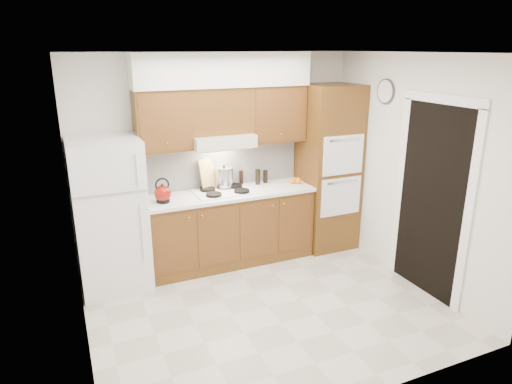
# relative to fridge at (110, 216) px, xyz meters

# --- Properties ---
(floor) EXTENTS (3.60, 3.60, 0.00)m
(floor) POSITION_rel_fridge_xyz_m (1.41, -1.14, -0.86)
(floor) COLOR beige
(floor) RESTS_ON ground
(ceiling) EXTENTS (3.60, 3.60, 0.00)m
(ceiling) POSITION_rel_fridge_xyz_m (1.41, -1.14, 1.74)
(ceiling) COLOR white
(ceiling) RESTS_ON wall_back
(wall_back) EXTENTS (3.60, 0.02, 2.60)m
(wall_back) POSITION_rel_fridge_xyz_m (1.41, 0.36, 0.44)
(wall_back) COLOR silver
(wall_back) RESTS_ON floor
(wall_left) EXTENTS (0.02, 3.00, 2.60)m
(wall_left) POSITION_rel_fridge_xyz_m (-0.40, -1.14, 0.44)
(wall_left) COLOR silver
(wall_left) RESTS_ON floor
(wall_right) EXTENTS (0.02, 3.00, 2.60)m
(wall_right) POSITION_rel_fridge_xyz_m (3.21, -1.14, 0.44)
(wall_right) COLOR silver
(wall_right) RESTS_ON floor
(fridge) EXTENTS (0.75, 0.72, 1.72)m
(fridge) POSITION_rel_fridge_xyz_m (0.00, 0.00, 0.00)
(fridge) COLOR white
(fridge) RESTS_ON floor
(base_cabinets) EXTENTS (2.11, 0.60, 0.90)m
(base_cabinets) POSITION_rel_fridge_xyz_m (1.43, 0.06, -0.41)
(base_cabinets) COLOR brown
(base_cabinets) RESTS_ON floor
(countertop) EXTENTS (2.13, 0.62, 0.04)m
(countertop) POSITION_rel_fridge_xyz_m (1.43, 0.05, 0.06)
(countertop) COLOR white
(countertop) RESTS_ON base_cabinets
(backsplash) EXTENTS (2.11, 0.03, 0.56)m
(backsplash) POSITION_rel_fridge_xyz_m (1.43, 0.34, 0.36)
(backsplash) COLOR white
(backsplash) RESTS_ON countertop
(oven_cabinet) EXTENTS (0.70, 0.65, 2.20)m
(oven_cabinet) POSITION_rel_fridge_xyz_m (2.85, 0.03, 0.24)
(oven_cabinet) COLOR brown
(oven_cabinet) RESTS_ON floor
(upper_cab_left) EXTENTS (0.63, 0.33, 0.70)m
(upper_cab_left) POSITION_rel_fridge_xyz_m (0.69, 0.19, 0.99)
(upper_cab_left) COLOR brown
(upper_cab_left) RESTS_ON wall_back
(upper_cab_right) EXTENTS (0.73, 0.33, 0.70)m
(upper_cab_right) POSITION_rel_fridge_xyz_m (2.12, 0.19, 0.99)
(upper_cab_right) COLOR brown
(upper_cab_right) RESTS_ON wall_back
(range_hood) EXTENTS (0.75, 0.45, 0.15)m
(range_hood) POSITION_rel_fridge_xyz_m (1.38, 0.13, 0.71)
(range_hood) COLOR silver
(range_hood) RESTS_ON wall_back
(upper_cab_over_hood) EXTENTS (0.75, 0.33, 0.55)m
(upper_cab_over_hood) POSITION_rel_fridge_xyz_m (1.38, 0.19, 1.06)
(upper_cab_over_hood) COLOR brown
(upper_cab_over_hood) RESTS_ON range_hood
(soffit) EXTENTS (2.13, 0.36, 0.40)m
(soffit) POSITION_rel_fridge_xyz_m (1.43, 0.18, 1.54)
(soffit) COLOR silver
(soffit) RESTS_ON wall_back
(cooktop) EXTENTS (0.74, 0.50, 0.01)m
(cooktop) POSITION_rel_fridge_xyz_m (1.38, 0.07, 0.09)
(cooktop) COLOR white
(cooktop) RESTS_ON countertop
(doorway) EXTENTS (0.02, 0.90, 2.10)m
(doorway) POSITION_rel_fridge_xyz_m (3.19, -1.49, 0.19)
(doorway) COLOR black
(doorway) RESTS_ON floor
(wall_clock) EXTENTS (0.02, 0.30, 0.30)m
(wall_clock) POSITION_rel_fridge_xyz_m (3.19, -0.59, 1.29)
(wall_clock) COLOR #3F3833
(wall_clock) RESTS_ON wall_right
(kettle) EXTENTS (0.25, 0.25, 0.19)m
(kettle) POSITION_rel_fridge_xyz_m (0.60, -0.02, 0.19)
(kettle) COLOR maroon
(kettle) RESTS_ON countertop
(cutting_board) EXTENTS (0.30, 0.20, 0.37)m
(cutting_board) POSITION_rel_fridge_xyz_m (1.26, 0.29, 0.28)
(cutting_board) COLOR tan
(cutting_board) RESTS_ON countertop
(stock_pot) EXTENTS (0.27, 0.27, 0.23)m
(stock_pot) POSITION_rel_fridge_xyz_m (1.43, 0.22, 0.23)
(stock_pot) COLOR #BBBABF
(stock_pot) RESTS_ON cooktop
(condiment_a) EXTENTS (0.07, 0.07, 0.19)m
(condiment_a) POSITION_rel_fridge_xyz_m (1.69, 0.29, 0.17)
(condiment_a) COLOR black
(condiment_a) RESTS_ON countertop
(condiment_b) EXTENTS (0.07, 0.07, 0.20)m
(condiment_b) POSITION_rel_fridge_xyz_m (1.89, 0.21, 0.18)
(condiment_b) COLOR black
(condiment_b) RESTS_ON countertop
(condiment_c) EXTENTS (0.08, 0.08, 0.17)m
(condiment_c) POSITION_rel_fridge_xyz_m (2.01, 0.24, 0.16)
(condiment_c) COLOR black
(condiment_c) RESTS_ON countertop
(orange_near) EXTENTS (0.10, 0.10, 0.08)m
(orange_near) POSITION_rel_fridge_xyz_m (2.38, 0.02, 0.12)
(orange_near) COLOR orange
(orange_near) RESTS_ON countertop
(orange_far) EXTENTS (0.09, 0.09, 0.08)m
(orange_far) POSITION_rel_fridge_xyz_m (2.32, 0.06, 0.12)
(orange_far) COLOR orange
(orange_far) RESTS_ON countertop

